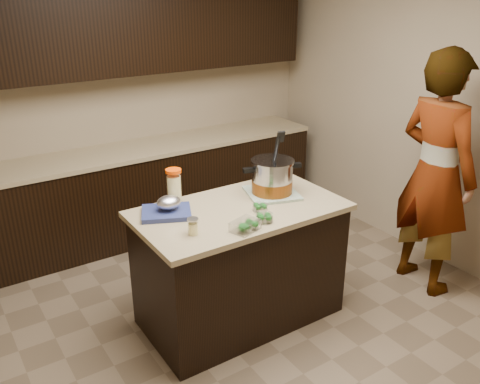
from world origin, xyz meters
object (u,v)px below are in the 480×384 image
object	(u,v)px
stock_pot	(272,179)
person	(435,174)
island	(240,264)
lemonade_pitcher	(174,189)

from	to	relation	value
stock_pot	person	xyz separation A→B (m)	(1.21, -0.50, -0.05)
island	person	size ratio (longest dim) A/B	0.75
stock_pot	person	distance (m)	1.31
island	person	world-z (taller)	person
island	person	distance (m)	1.68
island	lemonade_pitcher	bearing A→B (deg)	140.91
stock_pot	lemonade_pitcher	size ratio (longest dim) A/B	1.70
island	stock_pot	xyz separation A→B (m)	(0.33, 0.07, 0.57)
lemonade_pitcher	island	bearing A→B (deg)	-39.09
lemonade_pitcher	person	xyz separation A→B (m)	(1.90, -0.72, -0.05)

